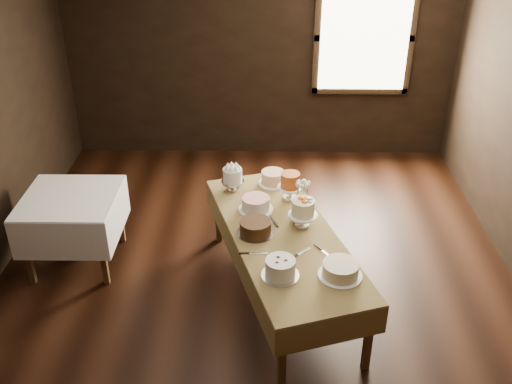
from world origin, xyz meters
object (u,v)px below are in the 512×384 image
object	(u,v)px
display_table	(283,238)
cake_chocolate	(255,228)
cake_flowers	(303,214)
cake_cream	(340,270)
cake_server_a	(304,251)
cake_caramel	(290,187)
cake_swirl	(280,268)
side_table	(71,205)
cake_speckled	(273,178)
cake_server_e	(259,253)
flower_vase	(302,208)
cake_server_b	(327,254)
cake_server_c	(271,218)
cake_meringue	(233,180)
cake_server_d	(299,215)
cake_lattice	(256,205)

from	to	relation	value
display_table	cake_chocolate	world-z (taller)	cake_chocolate
cake_flowers	cake_cream	world-z (taller)	cake_flowers
display_table	cake_server_a	bearing A→B (deg)	-58.35
cake_caramel	cake_swirl	xyz separation A→B (m)	(-0.11, -1.20, -0.05)
side_table	cake_speckled	distance (m)	1.98
cake_server_a	display_table	bearing A→B (deg)	79.30
cake_chocolate	cake_swirl	world-z (taller)	cake_swirl
cake_cream	cake_speckled	bearing A→B (deg)	109.25
cake_server_e	flower_vase	world-z (taller)	flower_vase
cake_swirl	display_table	bearing A→B (deg)	86.66
side_table	cake_speckled	size ratio (longest dim) A/B	3.07
cake_chocolate	cake_server_b	size ratio (longest dim) A/B	1.59
cake_server_c	cake_meringue	bearing A→B (deg)	13.86
cake_swirl	cake_server_d	world-z (taller)	cake_swirl
cake_server_c	flower_vase	distance (m)	0.30
cake_speckled	cake_server_a	distance (m)	1.19
cake_server_a	cake_lattice	bearing A→B (deg)	79.97
cake_flowers	cake_meringue	bearing A→B (deg)	135.89
display_table	cake_swirl	xyz separation A→B (m)	(-0.03, -0.60, 0.12)
cake_chocolate	cake_flowers	xyz separation A→B (m)	(0.41, 0.14, 0.05)
side_table	cake_flowers	bearing A→B (deg)	-9.35
cake_meringue	cake_caramel	world-z (taller)	cake_caramel
cake_lattice	cake_cream	world-z (taller)	same
cake_chocolate	cake_speckled	bearing A→B (deg)	80.19
cake_caramel	cake_chocolate	bearing A→B (deg)	-117.19
cake_server_a	cake_server_d	xyz separation A→B (m)	(-0.01, 0.57, 0.00)
cake_speckled	cake_lattice	xyz separation A→B (m)	(-0.16, -0.51, -0.01)
cake_speckled	cake_chocolate	distance (m)	0.92
cake_lattice	cake_swirl	distance (m)	1.00
side_table	cake_flowers	world-z (taller)	cake_flowers
cake_meringue	cake_lattice	world-z (taller)	cake_meringue
side_table	cake_cream	xyz separation A→B (m)	(2.45, -1.08, 0.09)
cake_speckled	cake_flowers	xyz separation A→B (m)	(0.26, -0.76, 0.05)
cake_flowers	flower_vase	size ratio (longest dim) A/B	1.80
cake_speckled	cake_caramel	xyz separation A→B (m)	(0.16, -0.28, 0.05)
cake_server_d	cake_lattice	bearing A→B (deg)	94.44
cake_meringue	cake_server_c	bearing A→B (deg)	-54.45
cake_chocolate	cake_swirl	distance (m)	0.62
cake_cream	cake_server_a	world-z (taller)	cake_cream
cake_caramel	cake_server_e	size ratio (longest dim) A/B	1.16
display_table	cake_flowers	size ratio (longest dim) A/B	8.90
display_table	cake_flowers	world-z (taller)	cake_flowers
display_table	cake_speckled	world-z (taller)	cake_speckled
cake_server_c	cake_chocolate	bearing A→B (deg)	130.72
cake_lattice	cake_server_e	distance (m)	0.69
cake_swirl	cake_server_b	bearing A→B (deg)	36.37
side_table	cake_meringue	world-z (taller)	cake_meringue
cake_caramel	cake_cream	distance (m)	1.25
cake_cream	cake_server_e	world-z (taller)	cake_cream
cake_server_c	cake_server_e	xyz separation A→B (m)	(-0.10, -0.54, 0.00)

